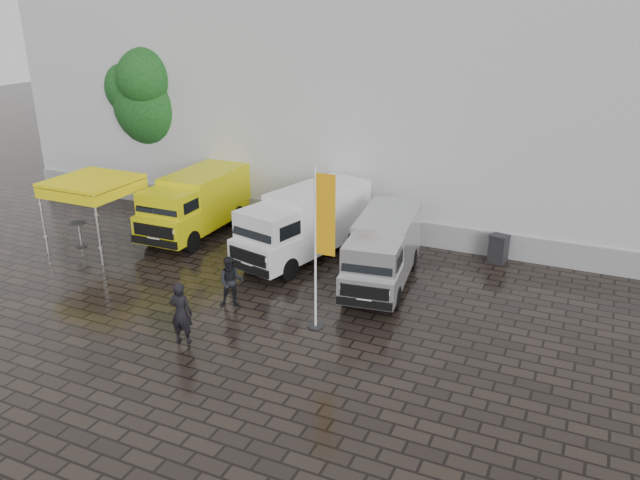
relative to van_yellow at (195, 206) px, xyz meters
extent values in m
plane|color=black|center=(8.16, -5.14, -1.31)|extent=(120.00, 120.00, 0.00)
cube|color=silver|center=(10.16, 10.86, 4.69)|extent=(44.00, 16.00, 12.00)
cube|color=gray|center=(10.16, 2.81, -0.81)|extent=(44.00, 0.15, 1.00)
cylinder|color=silver|center=(-4.24, -1.43, 0.05)|extent=(0.10, 0.10, 2.73)
cylinder|color=silver|center=(-1.39, -1.43, 0.05)|extent=(0.10, 0.10, 2.73)
cylinder|color=silver|center=(-4.24, -4.27, 0.05)|extent=(0.10, 0.10, 2.73)
cylinder|color=silver|center=(-1.39, -4.27, 0.05)|extent=(0.10, 0.10, 2.73)
cube|color=yellow|center=(-2.81, -2.85, 1.52)|extent=(3.05, 3.05, 0.12)
cube|color=yellow|center=(-2.81, -4.35, 1.22)|extent=(3.00, 0.04, 0.40)
cylinder|color=black|center=(8.15, -5.33, -1.29)|extent=(0.50, 0.50, 0.04)
cylinder|color=white|center=(8.15, -5.33, 1.26)|extent=(0.07, 0.07, 5.14)
cube|color=orange|center=(8.48, -5.33, 2.39)|extent=(0.60, 0.03, 2.47)
cylinder|color=black|center=(-4.76, 4.13, 0.67)|extent=(0.56, 0.56, 3.97)
sphere|color=#143F14|center=(-4.76, 4.13, 3.45)|extent=(4.36, 4.36, 4.36)
sphere|color=#143F14|center=(-5.36, 5.03, 5.23)|extent=(2.57, 2.57, 2.57)
cylinder|color=black|center=(-3.53, -3.18, -0.79)|extent=(0.60, 0.60, 1.06)
cube|color=black|center=(12.40, 2.34, -0.77)|extent=(0.78, 0.78, 1.09)
imported|color=black|center=(4.96, -7.80, -0.36)|extent=(0.77, 0.58, 1.91)
imported|color=black|center=(5.03, -5.18, -0.45)|extent=(1.05, 0.97, 1.73)
camera|label=1|loc=(15.40, -20.89, 8.13)|focal=35.00mm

